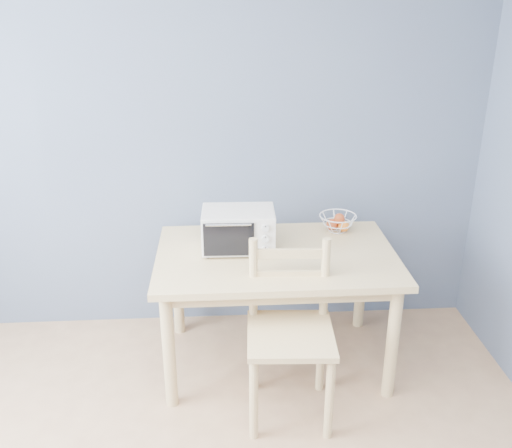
{
  "coord_description": "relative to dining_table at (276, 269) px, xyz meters",
  "views": [
    {
      "loc": [
        0.29,
        -1.29,
        2.19
      ],
      "look_at": [
        0.49,
        1.72,
        0.93
      ],
      "focal_mm": 40.0,
      "sensor_mm": 36.0,
      "label": 1
    }
  ],
  "objects": [
    {
      "name": "toaster_oven",
      "position": [
        -0.24,
        0.07,
        0.23
      ],
      "size": [
        0.43,
        0.32,
        0.25
      ],
      "rotation": [
        0.0,
        0.0,
        -0.02
      ],
      "color": "silver",
      "rests_on": "dining_table"
    },
    {
      "name": "room",
      "position": [
        -0.6,
        -1.7,
        0.65
      ],
      "size": [
        4.01,
        4.51,
        2.61
      ],
      "color": "tan",
      "rests_on": "ground"
    },
    {
      "name": "fruit_basket",
      "position": [
        0.42,
        0.31,
        0.16
      ],
      "size": [
        0.25,
        0.25,
        0.12
      ],
      "rotation": [
        0.0,
        0.0,
        0.06
      ],
      "color": "white",
      "rests_on": "dining_table"
    },
    {
      "name": "dining_chair",
      "position": [
        0.03,
        -0.43,
        -0.17
      ],
      "size": [
        0.48,
        0.48,
        0.97
      ],
      "rotation": [
        0.0,
        0.0,
        -0.06
      ],
      "color": "#D2B37E",
      "rests_on": "ground"
    },
    {
      "name": "dining_table",
      "position": [
        0.0,
        0.0,
        0.0
      ],
      "size": [
        1.4,
        0.9,
        0.75
      ],
      "color": "#D2B37E",
      "rests_on": "ground"
    }
  ]
}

